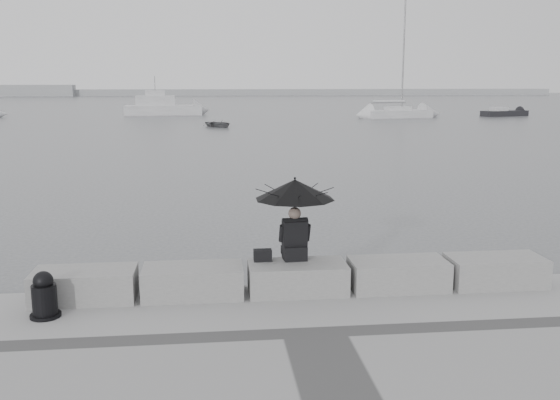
{
  "coord_description": "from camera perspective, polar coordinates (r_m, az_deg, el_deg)",
  "views": [
    {
      "loc": [
        -1.36,
        -10.16,
        3.94
      ],
      "look_at": [
        0.09,
        3.0,
        1.39
      ],
      "focal_mm": 40.0,
      "sensor_mm": 36.0,
      "label": 1
    }
  ],
  "objects": [
    {
      "name": "stone_block_far_right",
      "position": [
        11.27,
        19.08,
        -6.17
      ],
      "size": [
        1.6,
        0.8,
        0.5
      ],
      "primitive_type": "cube",
      "color": "gray",
      "rests_on": "promenade"
    },
    {
      "name": "distant_landmass",
      "position": [
        164.84,
        -8.81,
        9.72
      ],
      "size": [
        180.0,
        8.0,
        2.8
      ],
      "color": "#989A9D",
      "rests_on": "ground"
    },
    {
      "name": "stone_block_far_left",
      "position": [
        10.42,
        -17.42,
        -7.46
      ],
      "size": [
        1.6,
        0.8,
        0.5
      ],
      "primitive_type": "cube",
      "color": "gray",
      "rests_on": "promenade"
    },
    {
      "name": "seated_person",
      "position": [
        10.22,
        1.37,
        0.15
      ],
      "size": [
        1.33,
        1.33,
        1.39
      ],
      "rotation": [
        0.0,
        0.0,
        0.08
      ],
      "color": "black",
      "rests_on": "stone_block_centre"
    },
    {
      "name": "stone_block_left",
      "position": [
        10.22,
        -7.96,
        -7.4
      ],
      "size": [
        1.6,
        0.8,
        0.5
      ],
      "primitive_type": "cube",
      "color": "gray",
      "rests_on": "promenade"
    },
    {
      "name": "motor_cruiser",
      "position": [
        73.63,
        -10.62,
        8.35
      ],
      "size": [
        8.87,
        3.37,
        4.5
      ],
      "rotation": [
        0.0,
        0.0,
        0.07
      ],
      "color": "silver",
      "rests_on": "ground"
    },
    {
      "name": "small_motorboat",
      "position": [
        74.55,
        19.83,
        7.48
      ],
      "size": [
        5.79,
        3.2,
        1.1
      ],
      "rotation": [
        0.0,
        0.0,
        0.3
      ],
      "color": "black",
      "rests_on": "ground"
    },
    {
      "name": "bag",
      "position": [
        10.35,
        -1.6,
        -5.07
      ],
      "size": [
        0.3,
        0.17,
        0.19
      ],
      "primitive_type": "cube",
      "color": "black",
      "rests_on": "stone_block_centre"
    },
    {
      "name": "stone_block_centre",
      "position": [
        10.31,
        1.6,
        -7.14
      ],
      "size": [
        1.6,
        0.8,
        0.5
      ],
      "primitive_type": "cube",
      "color": "gray",
      "rests_on": "promenade"
    },
    {
      "name": "sailboat_right",
      "position": [
        68.07,
        10.71,
        7.84
      ],
      "size": [
        7.47,
        3.66,
        12.9
      ],
      "rotation": [
        0.0,
        0.0,
        0.18
      ],
      "color": "silver",
      "rests_on": "ground"
    },
    {
      "name": "dinghy",
      "position": [
        54.01,
        -5.61,
        6.94
      ],
      "size": [
        3.23,
        2.96,
        0.52
      ],
      "primitive_type": "imported",
      "rotation": [
        0.0,
        0.0,
        0.68
      ],
      "color": "slate",
      "rests_on": "ground"
    },
    {
      "name": "mooring_bollard",
      "position": [
        9.88,
        -20.74,
        -8.38
      ],
      "size": [
        0.45,
        0.45,
        0.71
      ],
      "color": "black",
      "rests_on": "promenade"
    },
    {
      "name": "stone_block_right",
      "position": [
        10.67,
        10.75,
        -6.71
      ],
      "size": [
        1.6,
        0.8,
        0.5
      ],
      "primitive_type": "cube",
      "color": "gray",
      "rests_on": "promenade"
    },
    {
      "name": "ground",
      "position": [
        10.98,
        1.25,
        -10.14
      ],
      "size": [
        360.0,
        360.0,
        0.0
      ],
      "primitive_type": "plane",
      "color": "#484B4E",
      "rests_on": "ground"
    }
  ]
}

